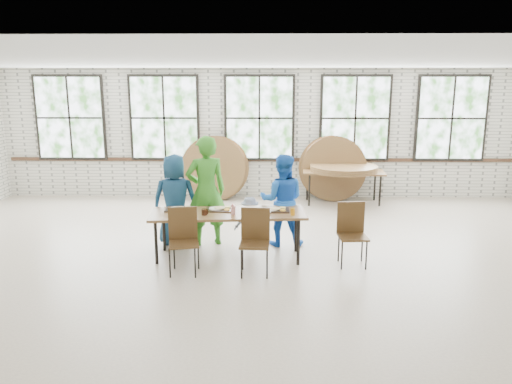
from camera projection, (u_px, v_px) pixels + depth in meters
room at (259, 120)px, 11.50m from camera, size 12.00×12.00×12.00m
dining_table at (228, 215)px, 7.76m from camera, size 2.46×0.99×0.74m
chair_near_left at (183, 235)px, 7.24m from camera, size 0.49×0.48×0.95m
chair_near_right at (255, 235)px, 7.21m from camera, size 0.44×0.43×0.95m
chair_spare at (352, 228)px, 7.55m from camera, size 0.44×0.43×0.95m
adult_teal at (175, 200)px, 8.39m from camera, size 0.79×0.54×1.55m
adult_green at (206, 191)px, 8.35m from camera, size 0.79×0.64×1.86m
toddler at (250, 221)px, 8.45m from camera, size 0.60×0.44×0.83m
adult_blue at (282, 200)px, 8.36m from camera, size 0.80×0.64×1.55m
storage_table at (343, 173)px, 11.19m from camera, size 1.85×0.88×0.74m
tabletop_clutter at (234, 211)px, 7.75m from camera, size 2.02×0.57×0.11m
round_tops_stacked at (344, 168)px, 11.17m from camera, size 1.50×1.50×0.13m
round_tops_leaning at (274, 169)px, 11.48m from camera, size 4.27×0.44×1.50m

